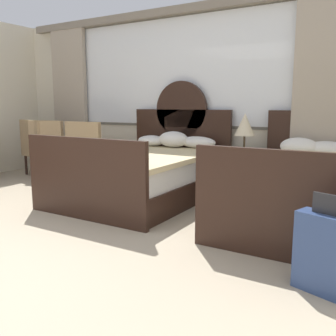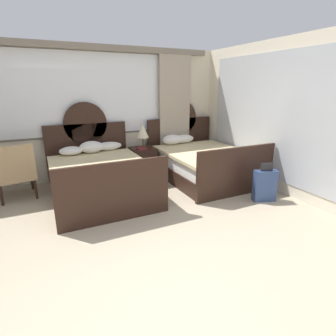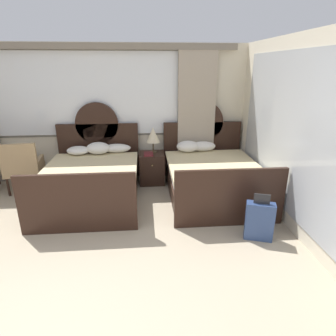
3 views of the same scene
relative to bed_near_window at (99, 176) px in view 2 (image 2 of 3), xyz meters
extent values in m
plane|color=tan|center=(-0.16, -2.94, -0.35)|extent=(24.00, 24.00, 0.00)
cube|color=beige|center=(-0.16, 1.16, 1.00)|extent=(6.40, 0.07, 2.70)
cube|color=#646054|center=(-0.16, 1.11, 1.39)|extent=(4.00, 0.02, 1.69)
cube|color=white|center=(-0.16, 1.11, 1.39)|extent=(3.92, 0.02, 1.61)
cube|color=tan|center=(2.04, 1.02, 0.95)|extent=(0.77, 0.08, 2.60)
cube|color=gray|center=(-0.16, 1.02, 2.27)|extent=(5.89, 0.10, 0.12)
cube|color=beige|center=(3.08, -1.21, 1.00)|extent=(0.07, 4.66, 2.70)
cube|color=#B2B7BC|center=(3.04, -0.91, 1.00)|extent=(0.01, 3.26, 2.27)
cube|color=black|center=(0.00, -0.06, -0.20)|extent=(1.56, 2.09, 0.30)
cube|color=white|center=(0.00, -0.06, 0.07)|extent=(1.50, 1.99, 0.25)
cube|color=beige|center=(0.00, -0.14, 0.23)|extent=(1.60, 1.89, 0.06)
cube|color=black|center=(0.00, 1.02, 0.23)|extent=(1.64, 0.06, 1.17)
cylinder|color=black|center=(0.00, 1.02, 0.81)|extent=(0.86, 0.06, 0.86)
cube|color=black|center=(0.00, -1.13, 0.10)|extent=(1.64, 0.06, 0.90)
ellipsoid|color=white|center=(-0.36, 0.73, 0.34)|extent=(0.44, 0.34, 0.16)
ellipsoid|color=white|center=(0.03, 0.73, 0.38)|extent=(0.47, 0.34, 0.24)
ellipsoid|color=white|center=(0.39, 0.82, 0.35)|extent=(0.56, 0.26, 0.17)
cube|color=black|center=(2.18, -0.06, -0.20)|extent=(1.56, 2.09, 0.30)
cube|color=white|center=(2.18, -0.06, 0.07)|extent=(1.50, 1.99, 0.25)
cube|color=beige|center=(2.18, -0.14, 0.23)|extent=(1.60, 1.89, 0.06)
cube|color=black|center=(2.18, 1.02, 0.23)|extent=(1.64, 0.06, 1.17)
cylinder|color=black|center=(2.18, 1.02, 0.81)|extent=(0.86, 0.06, 0.86)
cube|color=black|center=(2.18, -1.13, 0.10)|extent=(1.64, 0.06, 0.90)
ellipsoid|color=white|center=(1.83, 0.73, 0.37)|extent=(0.46, 0.32, 0.23)
ellipsoid|color=white|center=(2.15, 0.78, 0.36)|extent=(0.53, 0.29, 0.19)
cube|color=black|center=(1.09, 0.66, -0.04)|extent=(0.50, 0.50, 0.62)
sphere|color=tan|center=(1.09, 0.39, 0.09)|extent=(0.02, 0.02, 0.02)
cylinder|color=brown|center=(1.12, 0.72, 0.28)|extent=(0.14, 0.14, 0.02)
cylinder|color=brown|center=(1.12, 0.72, 0.39)|extent=(0.03, 0.03, 0.19)
cone|color=beige|center=(1.12, 0.72, 0.63)|extent=(0.27, 0.27, 0.29)
cube|color=maroon|center=(1.02, 0.56, 0.28)|extent=(0.18, 0.26, 0.03)
cube|color=tan|center=(-1.34, 0.50, 0.05)|extent=(0.70, 0.70, 0.10)
cube|color=tan|center=(-1.31, 0.24, 0.36)|extent=(0.62, 0.16, 0.53)
cube|color=tan|center=(-1.06, 0.54, 0.18)|extent=(0.13, 0.56, 0.16)
cylinder|color=black|center=(-1.12, 0.79, -0.18)|extent=(0.04, 0.04, 0.35)
cylinder|color=black|center=(-1.63, 0.73, -0.18)|extent=(0.04, 0.04, 0.35)
cylinder|color=black|center=(-1.05, 0.28, -0.18)|extent=(0.04, 0.04, 0.35)
cylinder|color=black|center=(-1.57, 0.21, -0.18)|extent=(0.04, 0.04, 0.35)
cube|color=navy|center=(2.49, -1.51, -0.08)|extent=(0.41, 0.27, 0.54)
cube|color=#232326|center=(2.49, -1.51, 0.25)|extent=(0.20, 0.08, 0.14)
cylinder|color=black|center=(2.34, -1.46, -0.33)|extent=(0.05, 0.03, 0.05)
cylinder|color=black|center=(2.63, -1.56, -0.33)|extent=(0.05, 0.03, 0.05)
camera|label=1|loc=(2.80, -4.04, 0.89)|focal=39.88mm
camera|label=2|loc=(-0.85, -4.64, 1.55)|focal=28.57mm
camera|label=3|loc=(0.96, -4.79, 1.91)|focal=30.26mm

